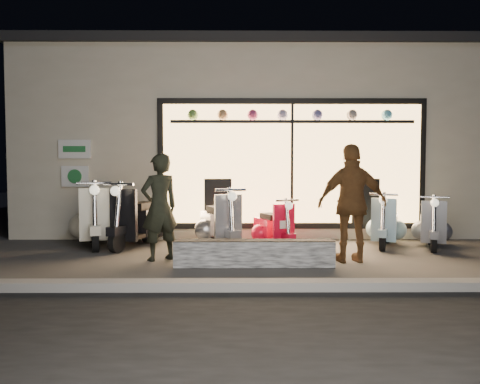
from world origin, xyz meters
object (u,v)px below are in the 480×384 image
object	(u,v)px
man	(159,207)
woman	(352,203)
scooter_silver	(219,224)
graffiti_barrier	(254,253)
scooter_red	(272,228)

from	to	relation	value
man	woman	size ratio (longest dim) A/B	0.92
woman	scooter_silver	bearing A→B (deg)	-36.15
man	graffiti_barrier	bearing A→B (deg)	125.95
scooter_red	woman	xyz separation A→B (m)	(1.15, -1.31, 0.56)
graffiti_barrier	woman	xyz separation A→B (m)	(1.54, 0.33, 0.72)
woman	scooter_red	bearing A→B (deg)	-52.75
graffiti_barrier	scooter_silver	world-z (taller)	scooter_silver
scooter_silver	man	xyz separation A→B (m)	(-0.90, -1.16, 0.42)
graffiti_barrier	man	xyz separation A→B (m)	(-1.49, 0.51, 0.65)
graffiti_barrier	woman	bearing A→B (deg)	12.19
graffiti_barrier	woman	distance (m)	1.74
scooter_silver	man	size ratio (longest dim) A/B	0.88
graffiti_barrier	scooter_silver	distance (m)	1.79
scooter_silver	woman	distance (m)	2.56
scooter_red	man	bearing A→B (deg)	-170.45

